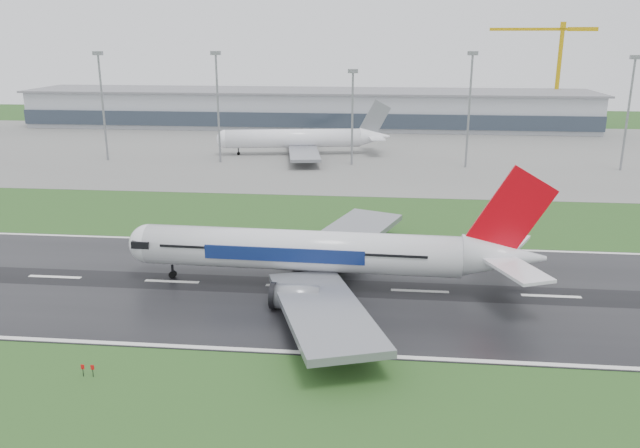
# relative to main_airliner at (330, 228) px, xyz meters

# --- Properties ---
(ground) EXTENTS (520.00, 520.00, 0.00)m
(ground) POSITION_rel_main_airliner_xyz_m (-25.73, -0.81, -9.82)
(ground) COLOR #21471A
(ground) RESTS_ON ground
(runway) EXTENTS (400.00, 45.00, 0.10)m
(runway) POSITION_rel_main_airliner_xyz_m (-25.73, -0.81, -9.77)
(runway) COLOR black
(runway) RESTS_ON ground
(apron) EXTENTS (400.00, 130.00, 0.08)m
(apron) POSITION_rel_main_airliner_xyz_m (-25.73, 124.19, -9.78)
(apron) COLOR slate
(apron) RESTS_ON ground
(terminal) EXTENTS (240.00, 36.00, 15.00)m
(terminal) POSITION_rel_main_airliner_xyz_m (-25.73, 184.19, -2.32)
(terminal) COLOR #989CA4
(terminal) RESTS_ON ground
(main_airliner) EXTENTS (67.78, 64.75, 19.43)m
(main_airliner) POSITION_rel_main_airliner_xyz_m (0.00, 0.00, 0.00)
(main_airliner) COLOR silver
(main_airliner) RESTS_ON runway
(parked_airliner) EXTENTS (67.38, 64.05, 17.29)m
(parked_airliner) POSITION_rel_main_airliner_xyz_m (-19.92, 115.84, -1.09)
(parked_airliner) COLOR white
(parked_airliner) RESTS_ON apron
(tower_crane) EXTENTS (44.42, 9.08, 44.01)m
(tower_crane) POSITION_rel_main_airliner_xyz_m (82.62, 199.19, 12.19)
(tower_crane) COLOR #C29709
(tower_crane) RESTS_ON ground
(runway_sign) EXTENTS (2.26, 0.99, 1.04)m
(runway_sign) POSITION_rel_main_airliner_xyz_m (2.18, -22.94, -9.30)
(runway_sign) COLOR black
(runway_sign) RESTS_ON ground
(floodmast_1) EXTENTS (0.64, 0.64, 32.66)m
(floodmast_1) POSITION_rel_main_airliner_xyz_m (-80.20, 99.19, 6.51)
(floodmast_1) COLOR gray
(floodmast_1) RESTS_ON ground
(floodmast_2) EXTENTS (0.64, 0.64, 32.81)m
(floodmast_2) POSITION_rel_main_airliner_xyz_m (-43.28, 99.19, 6.59)
(floodmast_2) COLOR gray
(floodmast_2) RESTS_ON ground
(floodmast_3) EXTENTS (0.64, 0.64, 27.74)m
(floodmast_3) POSITION_rel_main_airliner_xyz_m (-1.85, 99.19, 4.05)
(floodmast_3) COLOR gray
(floodmast_3) RESTS_ON ground
(floodmast_4) EXTENTS (0.64, 0.64, 32.95)m
(floodmast_4) POSITION_rel_main_airliner_xyz_m (32.74, 99.19, 6.66)
(floodmast_4) COLOR gray
(floodmast_4) RESTS_ON ground
(floodmast_5) EXTENTS (0.64, 0.64, 32.00)m
(floodmast_5) POSITION_rel_main_airliner_xyz_m (78.00, 99.19, 6.18)
(floodmast_5) COLOR gray
(floodmast_5) RESTS_ON ground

